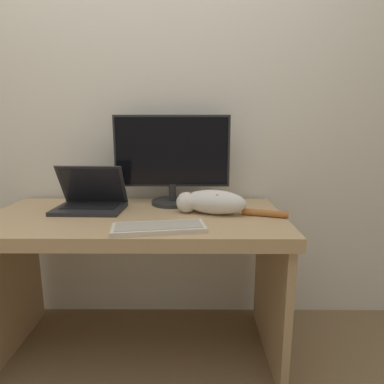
{
  "coord_description": "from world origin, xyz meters",
  "views": [
    {
      "loc": [
        0.28,
        -1.16,
        1.17
      ],
      "look_at": [
        0.27,
        0.31,
        0.86
      ],
      "focal_mm": 30.0,
      "sensor_mm": 36.0,
      "label": 1
    }
  ],
  "objects_px": {
    "external_keyboard": "(159,228)",
    "monitor": "(172,159)",
    "laptop": "(91,201)",
    "cat": "(212,202)"
  },
  "relations": [
    {
      "from": "laptop",
      "to": "external_keyboard",
      "type": "distance_m",
      "value": 0.5
    },
    {
      "from": "laptop",
      "to": "cat",
      "type": "height_order",
      "value": "laptop"
    },
    {
      "from": "cat",
      "to": "laptop",
      "type": "bearing_deg",
      "value": -169.29
    },
    {
      "from": "external_keyboard",
      "to": "cat",
      "type": "xyz_separation_m",
      "value": [
        0.23,
        0.25,
        0.05
      ]
    },
    {
      "from": "monitor",
      "to": "external_keyboard",
      "type": "height_order",
      "value": "monitor"
    },
    {
      "from": "laptop",
      "to": "external_keyboard",
      "type": "height_order",
      "value": "laptop"
    },
    {
      "from": "monitor",
      "to": "cat",
      "type": "distance_m",
      "value": 0.34
    },
    {
      "from": "external_keyboard",
      "to": "monitor",
      "type": "bearing_deg",
      "value": 77.24
    },
    {
      "from": "cat",
      "to": "external_keyboard",
      "type": "bearing_deg",
      "value": -115.28
    },
    {
      "from": "monitor",
      "to": "cat",
      "type": "xyz_separation_m",
      "value": [
        0.2,
        -0.2,
        -0.19
      ]
    }
  ]
}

